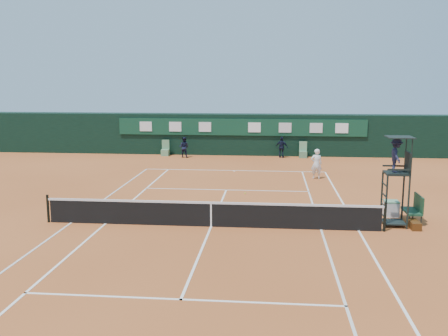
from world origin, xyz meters
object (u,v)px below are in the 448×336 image
Objects in this scene: cooler at (391,208)px; player at (316,164)px; umpire_chair at (397,162)px; tennis_net at (211,214)px; player_bench at (415,208)px.

player is (-2.37, 7.62, 0.52)m from cooler.
player is at bearing 107.29° from cooler.
umpire_chair is 2.55m from cooler.
umpire_chair is (6.90, 0.78, 1.95)m from tennis_net.
tennis_net is 20.00× the size of cooler.
tennis_net is 10.75× the size of player_bench.
cooler is at bearing 104.41° from player.
tennis_net is 7.46m from cooler.
player_bench is 1.86× the size of cooler.
player is (4.76, 9.79, 0.34)m from tennis_net.
umpire_chair is at bearing 100.47° from player.
cooler is 0.38× the size of player.
umpire_chair is 2.14m from player_bench.
player_bench is at bearing 106.92° from player.
cooler is at bearing 16.91° from tennis_net.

